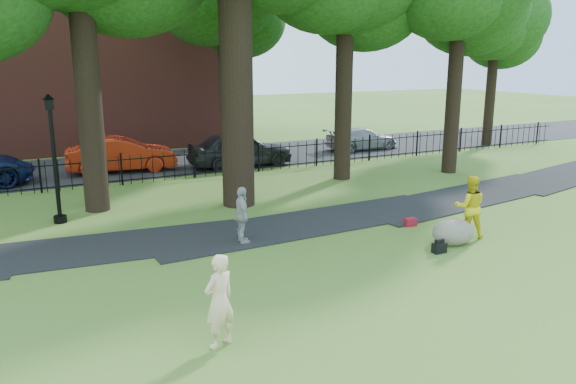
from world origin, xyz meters
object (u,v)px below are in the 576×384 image
man (470,207)px  woman (219,301)px  boulder (453,230)px  red_sedan (121,155)px  lamppost (55,161)px

man → woman: bearing=49.0°
man → boulder: bearing=47.7°
man → red_sedan: 15.69m
woman → boulder: bearing=176.4°
woman → man: man is taller
woman → lamppost: (-1.74, 9.49, 1.08)m
woman → man: size_ratio=0.96×
man → boulder: 0.96m
boulder → red_sedan: (-6.15, 14.30, 0.41)m
man → boulder: (-0.77, -0.22, -0.52)m
red_sedan → boulder: bearing=-150.3°
boulder → red_sedan: red_sedan is taller
woman → man: bearing=176.2°
lamppost → woman: bearing=-79.7°
man → red_sedan: (-6.92, 14.08, -0.12)m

